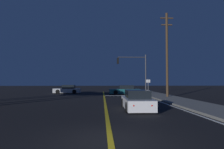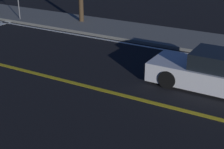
# 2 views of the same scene
# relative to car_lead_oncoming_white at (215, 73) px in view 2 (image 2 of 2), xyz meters

# --- Properties ---
(sidewalk_right) EXTENTS (3.20, 39.78, 0.15)m
(sidewalk_right) POSITION_rel_car_lead_oncoming_white_xyz_m (4.93, 3.84, -0.51)
(sidewalk_right) COLOR slate
(sidewalk_right) RESTS_ON ground
(lane_line_center) EXTENTS (0.20, 37.57, 0.01)m
(lane_line_center) POSITION_rel_car_lead_oncoming_white_xyz_m (-2.11, 3.84, -0.58)
(lane_line_center) COLOR gold
(lane_line_center) RESTS_ON ground
(lane_line_edge_right) EXTENTS (0.16, 37.57, 0.01)m
(lane_line_edge_right) POSITION_rel_car_lead_oncoming_white_xyz_m (3.08, 3.84, -0.58)
(lane_line_edge_right) COLOR white
(lane_line_edge_right) RESTS_ON ground
(car_lead_oncoming_white) EXTENTS (1.86, 4.52, 1.34)m
(car_lead_oncoming_white) POSITION_rel_car_lead_oncoming_white_xyz_m (0.00, 0.00, 0.00)
(car_lead_oncoming_white) COLOR silver
(car_lead_oncoming_white) RESTS_ON ground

